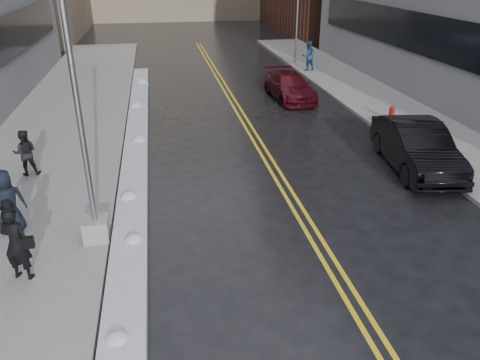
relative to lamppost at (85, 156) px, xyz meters
name	(u,v)px	position (x,y,z in m)	size (l,w,h in m)	color
ground	(232,275)	(3.30, -2.00, -2.53)	(160.00, 160.00, 0.00)	black
sidewalk_west	(55,143)	(-2.45, 8.00, -2.46)	(5.50, 50.00, 0.15)	gray
sidewalk_east	(410,122)	(13.30, 8.00, -2.46)	(4.00, 50.00, 0.15)	gray
lane_line_left	(249,133)	(5.65, 8.00, -2.53)	(0.12, 50.00, 0.01)	gold
lane_line_right	(255,133)	(5.95, 8.00, -2.53)	(0.12, 50.00, 0.01)	gold
snow_ridge	(136,153)	(0.85, 6.00, -2.36)	(0.90, 30.00, 0.34)	silver
lamppost	(85,156)	(0.00, 0.00, 0.00)	(0.65, 0.65, 7.62)	gray
fire_hydrant	(392,113)	(12.30, 8.00, -1.98)	(0.26, 0.26, 0.73)	maroon
traffic_signal	(297,16)	(11.80, 22.00, 0.87)	(0.16, 0.20, 6.00)	gray
pedestrian_fedora	(16,243)	(-1.53, -1.40, -1.46)	(0.67, 0.44, 1.84)	black
pedestrian_b	(25,153)	(-2.73, 4.72, -1.58)	(0.78, 0.61, 1.60)	black
pedestrian_c	(8,202)	(-2.29, 0.83, -1.49)	(0.87, 0.57, 1.79)	black
pedestrian_east	(308,56)	(11.91, 19.42, -1.43)	(0.93, 0.72, 1.91)	navy
car_black	(416,147)	(10.80, 3.18, -1.68)	(1.80, 5.15, 1.70)	black
car_maroon	(290,86)	(8.92, 13.16, -1.85)	(1.93, 4.74, 1.37)	#430A12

